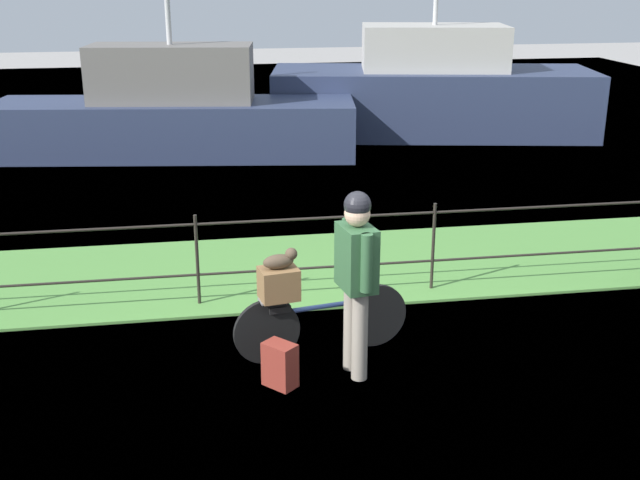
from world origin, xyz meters
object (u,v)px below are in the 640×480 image
at_px(cyclist_person, 356,268).
at_px(wooden_crate, 279,284).
at_px(bicycle_main, 320,322).
at_px(terrier_dog, 281,260).
at_px(backpack_on_paving, 280,365).
at_px(moored_boat_mid, 432,93).
at_px(moored_boat_near, 174,116).

bearing_deg(cyclist_person, wooden_crate, 151.13).
bearing_deg(bicycle_main, cyclist_person, -59.34).
xyz_separation_m(terrier_dog, cyclist_person, (0.61, -0.35, 0.02)).
bearing_deg(backpack_on_paving, wooden_crate, -48.77).
relative_size(bicycle_main, cyclist_person, 0.99).
bearing_deg(terrier_dog, cyclist_person, -30.13).
xyz_separation_m(cyclist_person, moored_boat_mid, (3.80, 10.18, -0.12)).
bearing_deg(moored_boat_near, moored_boat_mid, 12.33).
distance_m(cyclist_person, moored_boat_near, 9.14).
xyz_separation_m(backpack_on_paving, moored_boat_mid, (4.48, 10.30, 0.68)).
relative_size(bicycle_main, backpack_on_paving, 4.17).
relative_size(backpack_on_paving, moored_boat_near, 0.06).
relative_size(backpack_on_paving, moored_boat_mid, 0.06).
xyz_separation_m(terrier_dog, moored_boat_mid, (4.40, 9.83, -0.10)).
relative_size(bicycle_main, terrier_dog, 5.16).
bearing_deg(backpack_on_paving, moored_boat_mid, -65.76).
bearing_deg(moored_boat_mid, wooden_crate, -114.24).
bearing_deg(terrier_dog, backpack_on_paving, -99.40).
height_order(cyclist_person, moored_boat_mid, moored_boat_mid).
bearing_deg(bicycle_main, wooden_crate, -170.23).
height_order(cyclist_person, moored_boat_near, moored_boat_near).
bearing_deg(cyclist_person, moored_boat_near, 100.23).
bearing_deg(bicycle_main, moored_boat_mid, 67.52).
relative_size(bicycle_main, wooden_crate, 4.92).
height_order(terrier_dog, moored_boat_mid, moored_boat_mid).
height_order(bicycle_main, moored_boat_near, moored_boat_near).
bearing_deg(terrier_dog, moored_boat_mid, 65.87).
height_order(bicycle_main, cyclist_person, cyclist_person).
height_order(bicycle_main, moored_boat_mid, moored_boat_mid).
xyz_separation_m(bicycle_main, wooden_crate, (-0.39, -0.07, 0.43)).
bearing_deg(cyclist_person, terrier_dog, 149.87).
bearing_deg(backpack_on_paving, cyclist_person, -122.64).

